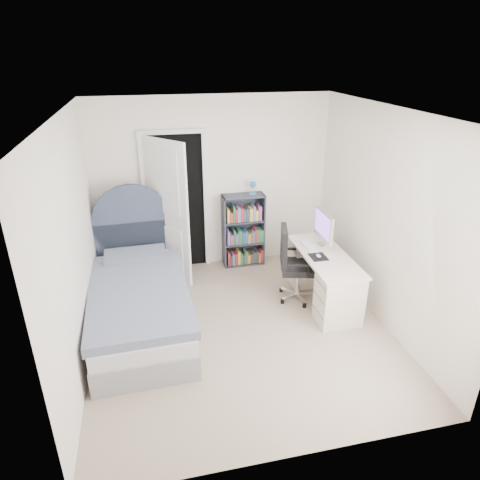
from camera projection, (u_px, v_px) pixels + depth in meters
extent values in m
cube|color=gray|center=(241.00, 330.00, 5.10)|extent=(3.40, 3.60, 0.05)
cube|color=white|center=(241.00, 109.00, 4.05)|extent=(3.40, 3.60, 0.05)
cube|color=white|center=(213.00, 184.00, 6.20)|extent=(3.40, 0.05, 2.50)
cube|color=white|center=(299.00, 334.00, 2.95)|extent=(3.40, 0.05, 2.50)
cube|color=white|center=(71.00, 248.00, 4.23)|extent=(0.05, 3.60, 2.50)
cube|color=white|center=(387.00, 219.00, 4.92)|extent=(0.05, 3.60, 2.50)
cube|color=black|center=(176.00, 204.00, 6.17)|extent=(0.80, 0.01, 2.00)
cube|color=white|center=(146.00, 207.00, 6.06)|extent=(0.06, 0.06, 2.00)
cube|color=white|center=(206.00, 202.00, 6.23)|extent=(0.06, 0.06, 2.00)
cube|color=white|center=(171.00, 132.00, 5.72)|extent=(0.92, 0.06, 0.06)
cube|color=white|center=(167.00, 213.00, 5.84)|extent=(0.53, 0.65, 2.00)
cube|color=gray|center=(141.00, 315.00, 5.10)|extent=(1.13, 2.27, 0.29)
cube|color=silver|center=(140.00, 299.00, 5.01)|extent=(1.11, 2.22, 0.18)
cube|color=slate|center=(139.00, 294.00, 4.85)|extent=(1.16, 1.93, 0.11)
cube|color=slate|center=(136.00, 257.00, 5.65)|extent=(0.81, 0.47, 0.13)
cube|color=#384357|center=(135.00, 251.00, 6.00)|extent=(1.06, 0.10, 0.89)
cylinder|color=#384357|center=(132.00, 222.00, 5.81)|extent=(1.06, 0.10, 1.06)
cylinder|color=tan|center=(114.00, 275.00, 5.83)|extent=(0.03, 0.03, 0.46)
cylinder|color=tan|center=(114.00, 265.00, 6.10)|extent=(0.03, 0.03, 0.46)
cylinder|color=tan|center=(136.00, 272.00, 5.89)|extent=(0.03, 0.03, 0.46)
cylinder|color=tan|center=(136.00, 262.00, 6.16)|extent=(0.03, 0.03, 0.46)
cube|color=tan|center=(124.00, 255.00, 5.91)|extent=(0.37, 0.37, 0.03)
cube|color=tan|center=(126.00, 273.00, 6.03)|extent=(0.33, 0.33, 0.02)
cube|color=#B24C33|center=(120.00, 253.00, 5.89)|extent=(0.15, 0.20, 0.03)
cube|color=#3F598C|center=(120.00, 251.00, 5.88)|extent=(0.14, 0.19, 0.03)
cube|color=#D8CC7F|center=(119.00, 249.00, 5.86)|extent=(0.13, 0.18, 0.03)
cylinder|color=silver|center=(169.00, 269.00, 6.45)|extent=(0.21, 0.21, 0.02)
cylinder|color=silver|center=(166.00, 225.00, 6.16)|extent=(0.02, 0.02, 1.43)
sphere|color=silver|center=(167.00, 180.00, 5.85)|extent=(0.08, 0.08, 0.08)
cube|color=#363C4A|center=(224.00, 232.00, 6.36)|extent=(0.02, 0.27, 1.11)
cube|color=#363C4A|center=(262.00, 228.00, 6.48)|extent=(0.02, 0.27, 1.11)
cube|color=#363C4A|center=(243.00, 196.00, 6.20)|extent=(0.62, 0.27, 0.02)
cube|color=#363C4A|center=(243.00, 262.00, 6.64)|extent=(0.62, 0.27, 0.02)
cube|color=#363C4A|center=(241.00, 227.00, 6.53)|extent=(0.62, 0.01, 1.11)
cube|color=#363C4A|center=(243.00, 242.00, 6.50)|extent=(0.58, 0.25, 0.02)
cube|color=#363C4A|center=(243.00, 221.00, 6.36)|extent=(0.58, 0.25, 0.02)
cylinder|color=#2975B4|center=(252.00, 194.00, 6.22)|extent=(0.11, 0.11, 0.02)
cylinder|color=silver|center=(252.00, 189.00, 6.19)|extent=(0.01, 0.01, 0.14)
sphere|color=#2975B4|center=(253.00, 184.00, 6.13)|extent=(0.10, 0.10, 0.10)
cube|color=#B23333|center=(228.00, 257.00, 6.53)|extent=(0.03, 0.19, 0.21)
cube|color=#3F3F3F|center=(230.00, 259.00, 6.55)|extent=(0.03, 0.19, 0.16)
cube|color=#7F72B2|center=(233.00, 258.00, 6.55)|extent=(0.04, 0.19, 0.17)
cube|color=#B23333|center=(235.00, 258.00, 6.56)|extent=(0.04, 0.19, 0.18)
cube|color=#D8BF4C|center=(238.00, 256.00, 6.56)|extent=(0.03, 0.19, 0.21)
cube|color=#337F4C|center=(240.00, 257.00, 6.58)|extent=(0.03, 0.19, 0.17)
cube|color=#3F3F3F|center=(243.00, 258.00, 6.59)|extent=(0.03, 0.19, 0.15)
cube|color=#337F4C|center=(245.00, 256.00, 6.58)|extent=(0.03, 0.19, 0.19)
cube|color=orange|center=(248.00, 257.00, 6.60)|extent=(0.04, 0.19, 0.14)
cube|color=#3F3F3F|center=(251.00, 257.00, 6.61)|extent=(0.04, 0.19, 0.15)
cube|color=#3F3F3F|center=(254.00, 256.00, 6.62)|extent=(0.05, 0.19, 0.17)
cube|color=#3F3F3F|center=(257.00, 255.00, 6.62)|extent=(0.02, 0.19, 0.19)
cube|color=orange|center=(258.00, 256.00, 6.64)|extent=(0.02, 0.19, 0.15)
cube|color=#B23333|center=(260.00, 254.00, 6.63)|extent=(0.03, 0.19, 0.19)
cube|color=#7F72B2|center=(228.00, 237.00, 6.39)|extent=(0.03, 0.19, 0.21)
cube|color=#994C7F|center=(231.00, 238.00, 6.41)|extent=(0.05, 0.19, 0.15)
cube|color=#337F4C|center=(234.00, 236.00, 6.40)|extent=(0.02, 0.19, 0.22)
cube|color=#7F72B2|center=(236.00, 237.00, 6.42)|extent=(0.03, 0.19, 0.16)
cube|color=#337F4C|center=(239.00, 236.00, 6.42)|extent=(0.05, 0.19, 0.20)
cube|color=#335999|center=(242.00, 236.00, 6.44)|extent=(0.03, 0.19, 0.18)
cube|color=#335999|center=(245.00, 236.00, 6.44)|extent=(0.04, 0.19, 0.18)
cube|color=orange|center=(248.00, 237.00, 6.46)|extent=(0.04, 0.19, 0.15)
cube|color=#337F4C|center=(250.00, 236.00, 6.47)|extent=(0.03, 0.19, 0.16)
cube|color=#994C7F|center=(253.00, 235.00, 6.47)|extent=(0.03, 0.19, 0.18)
cube|color=#B23333|center=(255.00, 234.00, 6.47)|extent=(0.04, 0.19, 0.21)
cube|color=#337F4C|center=(258.00, 234.00, 6.48)|extent=(0.04, 0.19, 0.20)
cube|color=#337F4C|center=(261.00, 234.00, 6.49)|extent=(0.04, 0.19, 0.19)
cube|color=#D8BF4C|center=(228.00, 215.00, 6.24)|extent=(0.04, 0.19, 0.20)
cube|color=#B23333|center=(231.00, 216.00, 6.26)|extent=(0.04, 0.19, 0.15)
cube|color=#337F4C|center=(233.00, 213.00, 6.25)|extent=(0.02, 0.19, 0.24)
cube|color=#B23333|center=(235.00, 215.00, 6.27)|extent=(0.03, 0.19, 0.19)
cube|color=#7F72B2|center=(238.00, 214.00, 6.27)|extent=(0.04, 0.19, 0.22)
cube|color=#B23333|center=(241.00, 214.00, 6.28)|extent=(0.04, 0.19, 0.20)
cube|color=#335999|center=(244.00, 214.00, 6.30)|extent=(0.02, 0.19, 0.18)
cube|color=#3F3F3F|center=(247.00, 214.00, 6.30)|extent=(0.05, 0.19, 0.19)
cube|color=#D8BF4C|center=(250.00, 213.00, 6.31)|extent=(0.05, 0.19, 0.19)
cube|color=#7F72B2|center=(253.00, 212.00, 6.32)|extent=(0.03, 0.19, 0.22)
cube|color=#D8BF4C|center=(256.00, 214.00, 6.34)|extent=(0.04, 0.19, 0.15)
cube|color=#994C7F|center=(259.00, 212.00, 6.33)|extent=(0.05, 0.19, 0.21)
cube|color=#EFDDC8|center=(325.00, 256.00, 5.39)|extent=(0.55, 1.39, 0.03)
cube|color=#EFDDC8|center=(339.00, 299.00, 5.10)|extent=(0.51, 0.37, 0.64)
cube|color=#EFDDC8|center=(309.00, 262.00, 5.97)|extent=(0.51, 0.37, 0.64)
cube|color=silver|center=(323.00, 244.00, 5.65)|extent=(0.15, 0.15, 0.01)
cube|color=silver|center=(326.00, 237.00, 5.61)|extent=(0.03, 0.06, 0.20)
cube|color=silver|center=(324.00, 226.00, 5.53)|extent=(0.04, 0.52, 0.37)
cube|color=#8952C9|center=(322.00, 224.00, 5.52)|extent=(0.00, 0.46, 0.30)
cube|color=white|center=(309.00, 246.00, 5.61)|extent=(0.12, 0.37, 0.02)
cube|color=black|center=(318.00, 257.00, 5.32)|extent=(0.20, 0.24, 0.00)
ellipsoid|color=white|center=(318.00, 256.00, 5.32)|extent=(0.06, 0.09, 0.03)
cube|color=silver|center=(306.00, 294.00, 5.70)|extent=(0.26, 0.10, 0.02)
cylinder|color=black|center=(315.00, 296.00, 5.71)|extent=(0.06, 0.06, 0.06)
cube|color=silver|center=(299.00, 289.00, 5.81)|extent=(0.17, 0.24, 0.02)
cylinder|color=black|center=(301.00, 287.00, 5.93)|extent=(0.06, 0.06, 0.06)
cube|color=silver|center=(289.00, 291.00, 5.77)|extent=(0.19, 0.22, 0.02)
cylinder|color=black|center=(281.00, 290.00, 5.86)|extent=(0.06, 0.06, 0.06)
cube|color=silver|center=(290.00, 297.00, 5.64)|extent=(0.25, 0.13, 0.02)
cylinder|color=black|center=(282.00, 301.00, 5.59)|extent=(0.06, 0.06, 0.06)
cube|color=silver|center=(301.00, 299.00, 5.60)|extent=(0.05, 0.26, 0.02)
cylinder|color=black|center=(304.00, 305.00, 5.50)|extent=(0.06, 0.06, 0.06)
cylinder|color=silver|center=(298.00, 281.00, 5.63)|extent=(0.06, 0.06, 0.39)
cube|color=black|center=(299.00, 267.00, 5.54)|extent=(0.54, 0.54, 0.08)
cube|color=black|center=(284.00, 246.00, 5.42)|extent=(0.16, 0.41, 0.51)
cube|color=black|center=(300.00, 266.00, 5.26)|extent=(0.28, 0.10, 0.03)
cube|color=black|center=(296.00, 249.00, 5.70)|extent=(0.28, 0.10, 0.03)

